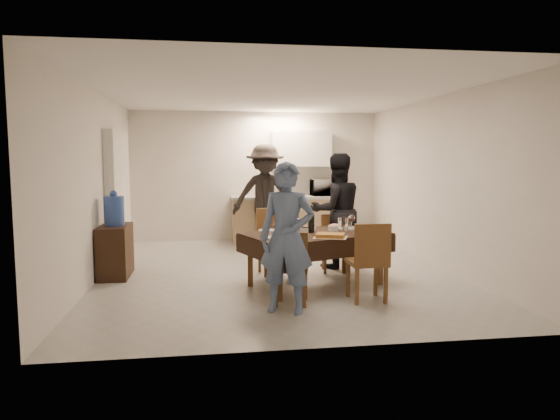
{
  "coord_description": "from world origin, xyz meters",
  "views": [
    {
      "loc": [
        -0.97,
        -7.16,
        1.68
      ],
      "look_at": [
        0.02,
        -0.3,
        0.95
      ],
      "focal_mm": 32.0,
      "sensor_mm": 36.0,
      "label": 1
    }
  ],
  "objects_px": {
    "savoury_tart": "(330,236)",
    "person_far": "(337,211)",
    "console": "(115,251)",
    "water_jug": "(114,211)",
    "water_pitcher": "(343,225)",
    "microwave": "(326,188)",
    "dining_table": "(316,236)",
    "person_near": "(287,238)",
    "person_kitchen": "(265,195)",
    "wine_bottle": "(311,220)"
  },
  "relations": [
    {
      "from": "savoury_tart",
      "to": "person_far",
      "type": "distance_m",
      "value": 1.51
    },
    {
      "from": "console",
      "to": "water_jug",
      "type": "distance_m",
      "value": 0.57
    },
    {
      "from": "console",
      "to": "person_far",
      "type": "height_order",
      "value": "person_far"
    },
    {
      "from": "water_pitcher",
      "to": "microwave",
      "type": "height_order",
      "value": "microwave"
    },
    {
      "from": "microwave",
      "to": "dining_table",
      "type": "bearing_deg",
      "value": 74.49
    },
    {
      "from": "person_far",
      "to": "microwave",
      "type": "bearing_deg",
      "value": -108.16
    },
    {
      "from": "microwave",
      "to": "person_near",
      "type": "xyz_separation_m",
      "value": [
        -1.53,
        -4.6,
        -0.26
      ]
    },
    {
      "from": "savoury_tart",
      "to": "person_kitchen",
      "type": "relative_size",
      "value": 0.21
    },
    {
      "from": "water_pitcher",
      "to": "person_far",
      "type": "bearing_deg",
      "value": 79.7
    },
    {
      "from": "console",
      "to": "microwave",
      "type": "height_order",
      "value": "microwave"
    },
    {
      "from": "console",
      "to": "water_jug",
      "type": "xyz_separation_m",
      "value": [
        0.0,
        0.0,
        0.57
      ]
    },
    {
      "from": "wine_bottle",
      "to": "savoury_tart",
      "type": "xyz_separation_m",
      "value": [
        0.15,
        -0.43,
        -0.14
      ]
    },
    {
      "from": "console",
      "to": "person_far",
      "type": "relative_size",
      "value": 0.45
    },
    {
      "from": "wine_bottle",
      "to": "person_far",
      "type": "xyz_separation_m",
      "value": [
        0.6,
        1.0,
        0.01
      ]
    },
    {
      "from": "dining_table",
      "to": "water_jug",
      "type": "relative_size",
      "value": 4.92
    },
    {
      "from": "water_jug",
      "to": "microwave",
      "type": "relative_size",
      "value": 0.7
    },
    {
      "from": "savoury_tart",
      "to": "microwave",
      "type": "bearing_deg",
      "value": 77.31
    },
    {
      "from": "savoury_tart",
      "to": "water_jug",
      "type": "bearing_deg",
      "value": 155.29
    },
    {
      "from": "wine_bottle",
      "to": "person_near",
      "type": "bearing_deg",
      "value": -114.44
    },
    {
      "from": "person_far",
      "to": "dining_table",
      "type": "bearing_deg",
      "value": 54.07
    },
    {
      "from": "savoury_tart",
      "to": "person_near",
      "type": "xyz_separation_m",
      "value": [
        -0.65,
        -0.67,
        0.1
      ]
    },
    {
      "from": "water_pitcher",
      "to": "savoury_tart",
      "type": "distance_m",
      "value": 0.42
    },
    {
      "from": "console",
      "to": "wine_bottle",
      "type": "height_order",
      "value": "wine_bottle"
    },
    {
      "from": "dining_table",
      "to": "microwave",
      "type": "bearing_deg",
      "value": 53.31
    },
    {
      "from": "dining_table",
      "to": "water_jug",
      "type": "height_order",
      "value": "water_jug"
    },
    {
      "from": "console",
      "to": "water_jug",
      "type": "relative_size",
      "value": 1.9
    },
    {
      "from": "savoury_tart",
      "to": "person_far",
      "type": "relative_size",
      "value": 0.23
    },
    {
      "from": "savoury_tart",
      "to": "person_far",
      "type": "bearing_deg",
      "value": 72.53
    },
    {
      "from": "wine_bottle",
      "to": "water_pitcher",
      "type": "bearing_deg",
      "value": -14.04
    },
    {
      "from": "water_pitcher",
      "to": "person_far",
      "type": "distance_m",
      "value": 1.12
    },
    {
      "from": "water_pitcher",
      "to": "microwave",
      "type": "xyz_separation_m",
      "value": [
        0.63,
        3.6,
        0.27
      ]
    },
    {
      "from": "water_jug",
      "to": "person_kitchen",
      "type": "bearing_deg",
      "value": 42.65
    },
    {
      "from": "wine_bottle",
      "to": "person_kitchen",
      "type": "height_order",
      "value": "person_kitchen"
    },
    {
      "from": "savoury_tart",
      "to": "microwave",
      "type": "relative_size",
      "value": 0.68
    },
    {
      "from": "person_near",
      "to": "microwave",
      "type": "bearing_deg",
      "value": 91.91
    },
    {
      "from": "water_pitcher",
      "to": "person_far",
      "type": "relative_size",
      "value": 0.12
    },
    {
      "from": "console",
      "to": "person_far",
      "type": "xyz_separation_m",
      "value": [
        3.24,
        0.15,
        0.51
      ]
    },
    {
      "from": "dining_table",
      "to": "microwave",
      "type": "height_order",
      "value": "microwave"
    },
    {
      "from": "savoury_tart",
      "to": "console",
      "type": "bearing_deg",
      "value": 155.29
    },
    {
      "from": "wine_bottle",
      "to": "microwave",
      "type": "relative_size",
      "value": 0.56
    },
    {
      "from": "savoury_tart",
      "to": "person_kitchen",
      "type": "bearing_deg",
      "value": 96.7
    },
    {
      "from": "person_kitchen",
      "to": "person_far",
      "type": "bearing_deg",
      "value": -67.25
    },
    {
      "from": "wine_bottle",
      "to": "microwave",
      "type": "xyz_separation_m",
      "value": [
        1.03,
        3.5,
        0.21
      ]
    },
    {
      "from": "water_jug",
      "to": "person_near",
      "type": "relative_size",
      "value": 0.25
    },
    {
      "from": "water_pitcher",
      "to": "person_near",
      "type": "bearing_deg",
      "value": -131.99
    },
    {
      "from": "dining_table",
      "to": "person_far",
      "type": "height_order",
      "value": "person_far"
    },
    {
      "from": "water_pitcher",
      "to": "person_near",
      "type": "relative_size",
      "value": 0.13
    },
    {
      "from": "dining_table",
      "to": "wine_bottle",
      "type": "xyz_separation_m",
      "value": [
        -0.05,
        0.05,
        0.2
      ]
    },
    {
      "from": "water_jug",
      "to": "savoury_tart",
      "type": "relative_size",
      "value": 1.04
    },
    {
      "from": "microwave",
      "to": "person_kitchen",
      "type": "height_order",
      "value": "person_kitchen"
    }
  ]
}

